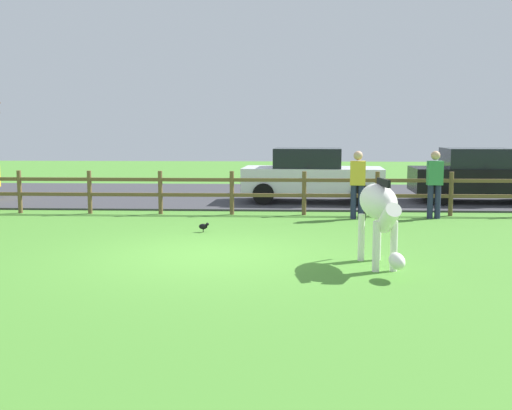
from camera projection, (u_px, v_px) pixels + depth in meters
ground_plane at (210, 255)px, 10.60m from camera, size 60.00×60.00×0.00m
parking_asphalt at (244, 195)px, 19.82m from camera, size 28.00×7.40×0.05m
paddock_fence at (232, 190)px, 15.48m from camera, size 22.04×0.11×1.10m
zebra at (379, 209)px, 9.58m from camera, size 0.67×1.93×1.41m
crow_on_grass at (204, 226)px, 12.89m from camera, size 0.21×0.10×0.20m
parked_car_white at (311, 175)px, 17.73m from camera, size 4.10×2.10×1.56m
parked_car_black at (481, 175)px, 17.63m from camera, size 4.05×1.99×1.56m
visitor_left_of_tree at (358, 182)px, 14.70m from camera, size 0.38×0.25×1.64m
visitor_right_of_tree at (435, 181)px, 14.74m from camera, size 0.36×0.22×1.64m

